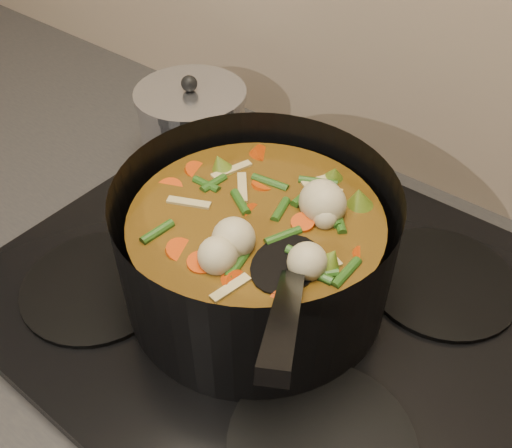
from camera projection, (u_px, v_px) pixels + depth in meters
The scene contains 3 objects.
stovetop at pixel (270, 289), 0.69m from camera, with size 0.62×0.54×0.03m.
stockpot at pixel (256, 248), 0.63m from camera, with size 0.38×0.40×0.22m.
saucepan at pixel (193, 123), 0.84m from camera, with size 0.16×0.16×0.13m.
Camera 1 is at (0.27, 1.56, 1.45)m, focal length 40.00 mm.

